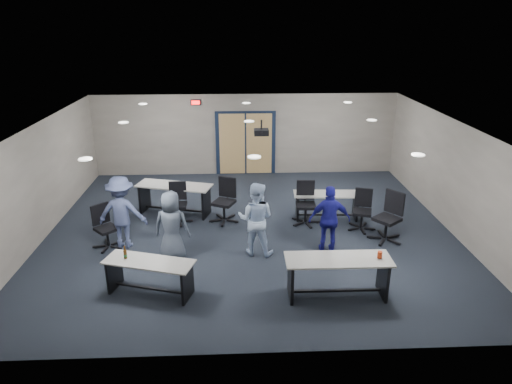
{
  "coord_description": "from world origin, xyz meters",
  "views": [
    {
      "loc": [
        -0.33,
        -10.37,
        5.02
      ],
      "look_at": [
        0.13,
        -0.3,
        1.15
      ],
      "focal_mm": 32.0,
      "sensor_mm": 36.0,
      "label": 1
    }
  ],
  "objects_px": {
    "person_navy": "(330,219)",
    "person_lightblue": "(256,219)",
    "chair_back_b": "(224,201)",
    "chair_back_d": "(362,210)",
    "chair_back_c": "(306,204)",
    "chair_loose_right": "(387,217)",
    "table_front_right": "(338,270)",
    "table_back_left": "(175,194)",
    "table_front_left": "(149,271)",
    "chair_loose_left": "(106,227)",
    "person_plaid": "(172,226)",
    "table_back_right": "(327,201)",
    "person_back": "(122,212)",
    "chair_back_a": "(177,204)"
  },
  "relations": [
    {
      "from": "table_front_right",
      "to": "table_back_left",
      "type": "relative_size",
      "value": 0.94
    },
    {
      "from": "person_navy",
      "to": "person_lightblue",
      "type": "bearing_deg",
      "value": 2.89
    },
    {
      "from": "person_navy",
      "to": "person_plaid",
      "type": "bearing_deg",
      "value": 5.65
    },
    {
      "from": "chair_loose_left",
      "to": "person_navy",
      "type": "xyz_separation_m",
      "value": [
        5.07,
        -0.4,
        0.27
      ]
    },
    {
      "from": "table_front_left",
      "to": "chair_loose_left",
      "type": "distance_m",
      "value": 2.34
    },
    {
      "from": "table_back_left",
      "to": "person_lightblue",
      "type": "xyz_separation_m",
      "value": [
        2.09,
        -2.36,
        0.29
      ]
    },
    {
      "from": "chair_loose_right",
      "to": "table_front_right",
      "type": "bearing_deg",
      "value": -74.99
    },
    {
      "from": "person_back",
      "to": "table_back_right",
      "type": "bearing_deg",
      "value": -160.0
    },
    {
      "from": "table_back_right",
      "to": "chair_back_c",
      "type": "relative_size",
      "value": 1.59
    },
    {
      "from": "chair_back_c",
      "to": "person_lightblue",
      "type": "distance_m",
      "value": 2.06
    },
    {
      "from": "table_front_left",
      "to": "person_plaid",
      "type": "height_order",
      "value": "person_plaid"
    },
    {
      "from": "table_back_right",
      "to": "person_lightblue",
      "type": "relative_size",
      "value": 1.04
    },
    {
      "from": "chair_back_c",
      "to": "person_navy",
      "type": "height_order",
      "value": "person_navy"
    },
    {
      "from": "table_back_left",
      "to": "person_plaid",
      "type": "height_order",
      "value": "person_plaid"
    },
    {
      "from": "table_back_left",
      "to": "person_navy",
      "type": "xyz_separation_m",
      "value": [
        3.75,
        -2.34,
        0.23
      ]
    },
    {
      "from": "chair_back_d",
      "to": "chair_back_c",
      "type": "bearing_deg",
      "value": 180.0
    },
    {
      "from": "person_plaid",
      "to": "chair_loose_right",
      "type": "bearing_deg",
      "value": -163.78
    },
    {
      "from": "chair_loose_right",
      "to": "chair_back_a",
      "type": "bearing_deg",
      "value": -142.52
    },
    {
      "from": "chair_back_b",
      "to": "chair_loose_left",
      "type": "relative_size",
      "value": 1.12
    },
    {
      "from": "table_back_left",
      "to": "chair_back_d",
      "type": "xyz_separation_m",
      "value": [
        4.8,
        -1.25,
        -0.04
      ]
    },
    {
      "from": "chair_back_a",
      "to": "person_plaid",
      "type": "xyz_separation_m",
      "value": [
        0.12,
        -1.93,
        0.27
      ]
    },
    {
      "from": "chair_back_a",
      "to": "chair_loose_left",
      "type": "height_order",
      "value": "chair_back_a"
    },
    {
      "from": "chair_back_d",
      "to": "person_back",
      "type": "height_order",
      "value": "person_back"
    },
    {
      "from": "table_back_left",
      "to": "chair_back_b",
      "type": "bearing_deg",
      "value": -8.53
    },
    {
      "from": "table_back_right",
      "to": "chair_back_d",
      "type": "bearing_deg",
      "value": -40.49
    },
    {
      "from": "person_back",
      "to": "chair_back_d",
      "type": "bearing_deg",
      "value": -168.93
    },
    {
      "from": "chair_back_c",
      "to": "chair_back_b",
      "type": "bearing_deg",
      "value": 176.38
    },
    {
      "from": "table_back_right",
      "to": "chair_back_a",
      "type": "bearing_deg",
      "value": -175.27
    },
    {
      "from": "table_back_left",
      "to": "chair_back_b",
      "type": "height_order",
      "value": "chair_back_b"
    },
    {
      "from": "table_back_left",
      "to": "chair_back_b",
      "type": "relative_size",
      "value": 1.85
    },
    {
      "from": "table_back_left",
      "to": "chair_loose_right",
      "type": "distance_m",
      "value": 5.55
    },
    {
      "from": "chair_back_d",
      "to": "chair_loose_right",
      "type": "height_order",
      "value": "chair_loose_right"
    },
    {
      "from": "table_back_left",
      "to": "person_navy",
      "type": "bearing_deg",
      "value": -16.32
    },
    {
      "from": "chair_back_b",
      "to": "person_navy",
      "type": "height_order",
      "value": "person_navy"
    },
    {
      "from": "chair_back_b",
      "to": "person_back",
      "type": "height_order",
      "value": "person_back"
    },
    {
      "from": "chair_back_a",
      "to": "chair_back_d",
      "type": "relative_size",
      "value": 1.03
    },
    {
      "from": "table_back_left",
      "to": "person_lightblue",
      "type": "distance_m",
      "value": 3.17
    },
    {
      "from": "chair_back_d",
      "to": "person_navy",
      "type": "xyz_separation_m",
      "value": [
        -1.06,
        -1.09,
        0.27
      ]
    },
    {
      "from": "chair_loose_left",
      "to": "person_plaid",
      "type": "xyz_separation_m",
      "value": [
        1.59,
        -0.62,
        0.28
      ]
    },
    {
      "from": "table_front_left",
      "to": "table_back_left",
      "type": "height_order",
      "value": "table_front_left"
    },
    {
      "from": "chair_back_a",
      "to": "chair_back_d",
      "type": "distance_m",
      "value": 4.7
    },
    {
      "from": "table_back_right",
      "to": "person_back",
      "type": "xyz_separation_m",
      "value": [
        -4.99,
        -1.37,
        0.38
      ]
    },
    {
      "from": "table_back_left",
      "to": "chair_loose_right",
      "type": "height_order",
      "value": "chair_loose_right"
    },
    {
      "from": "table_back_right",
      "to": "chair_back_b",
      "type": "xyz_separation_m",
      "value": [
        -2.7,
        -0.08,
        0.09
      ]
    },
    {
      "from": "chair_back_d",
      "to": "person_back",
      "type": "relative_size",
      "value": 0.6
    },
    {
      "from": "chair_back_b",
      "to": "person_plaid",
      "type": "xyz_separation_m",
      "value": [
        -1.08,
        -1.95,
        0.22
      ]
    },
    {
      "from": "table_front_left",
      "to": "person_lightblue",
      "type": "xyz_separation_m",
      "value": [
        2.11,
        1.52,
        0.36
      ]
    },
    {
      "from": "chair_back_d",
      "to": "chair_loose_right",
      "type": "distance_m",
      "value": 0.76
    },
    {
      "from": "chair_back_b",
      "to": "chair_loose_left",
      "type": "distance_m",
      "value": 2.98
    },
    {
      "from": "chair_back_d",
      "to": "person_lightblue",
      "type": "relative_size",
      "value": 0.61
    }
  ]
}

